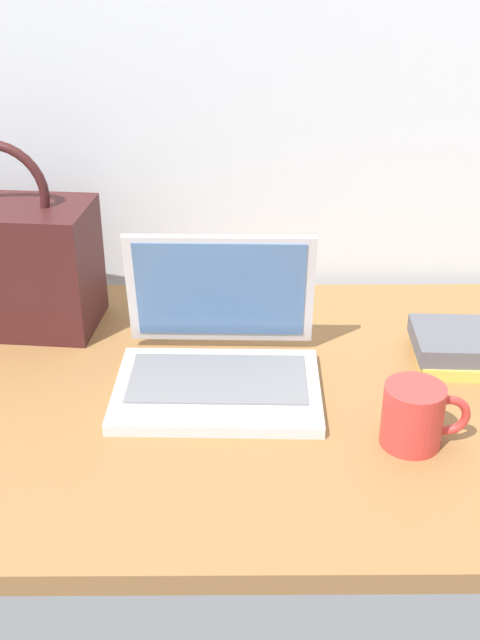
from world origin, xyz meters
The scene contains 5 objects.
desk centered at (0.00, 0.00, 0.01)m, with size 1.60×0.76×0.03m.
laptop centered at (-0.07, 0.03, 0.08)m, with size 0.32×0.27×0.22m.
coffee_mug centered at (0.20, -0.14, 0.07)m, with size 0.12×0.08×0.09m.
handbag centered at (-0.44, 0.22, 0.15)m, with size 0.31×0.19×0.33m.
book_stack centered at (0.33, 0.09, 0.06)m, with size 0.18×0.16×0.05m.
Camera 1 is at (-0.04, -1.01, 0.68)m, focal length 43.45 mm.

